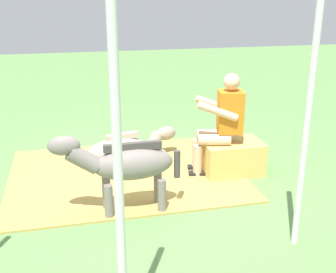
{
  "coord_description": "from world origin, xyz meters",
  "views": [
    {
      "loc": [
        0.93,
        4.76,
        2.25
      ],
      "look_at": [
        -0.21,
        -0.05,
        0.55
      ],
      "focal_mm": 45.81,
      "sensor_mm": 36.0,
      "label": 1
    }
  ],
  "objects_px": {
    "tent_pole_left": "(307,126)",
    "tent_pole_mid": "(119,185)",
    "hay_bale": "(232,157)",
    "pony_lying": "(124,149)",
    "pony_standing": "(125,165)",
    "soda_bottle": "(256,151)",
    "person_seated": "(221,121)"
  },
  "relations": [
    {
      "from": "person_seated",
      "to": "tent_pole_left",
      "type": "xyz_separation_m",
      "value": [
        -0.14,
        1.69,
        0.44
      ]
    },
    {
      "from": "hay_bale",
      "to": "tent_pole_left",
      "type": "height_order",
      "value": "tent_pole_left"
    },
    {
      "from": "person_seated",
      "to": "pony_lying",
      "type": "relative_size",
      "value": 0.96
    },
    {
      "from": "hay_bale",
      "to": "pony_lying",
      "type": "bearing_deg",
      "value": -27.25
    },
    {
      "from": "person_seated",
      "to": "hay_bale",
      "type": "bearing_deg",
      "value": 171.73
    },
    {
      "from": "pony_standing",
      "to": "pony_lying",
      "type": "distance_m",
      "value": 1.44
    },
    {
      "from": "hay_bale",
      "to": "pony_lying",
      "type": "distance_m",
      "value": 1.46
    },
    {
      "from": "pony_standing",
      "to": "soda_bottle",
      "type": "bearing_deg",
      "value": -152.59
    },
    {
      "from": "pony_standing",
      "to": "tent_pole_mid",
      "type": "relative_size",
      "value": 0.59
    },
    {
      "from": "pony_standing",
      "to": "tent_pole_left",
      "type": "relative_size",
      "value": 0.59
    },
    {
      "from": "pony_lying",
      "to": "tent_pole_left",
      "type": "bearing_deg",
      "value": 118.72
    },
    {
      "from": "hay_bale",
      "to": "tent_pole_left",
      "type": "relative_size",
      "value": 0.33
    },
    {
      "from": "person_seated",
      "to": "pony_standing",
      "type": "xyz_separation_m",
      "value": [
        1.31,
        0.74,
        -0.17
      ]
    },
    {
      "from": "pony_standing",
      "to": "soda_bottle",
      "type": "height_order",
      "value": "pony_standing"
    },
    {
      "from": "hay_bale",
      "to": "pony_lying",
      "type": "relative_size",
      "value": 0.55
    },
    {
      "from": "hay_bale",
      "to": "tent_pole_left",
      "type": "bearing_deg",
      "value": 89.37
    },
    {
      "from": "person_seated",
      "to": "tent_pole_left",
      "type": "bearing_deg",
      "value": 94.71
    },
    {
      "from": "pony_standing",
      "to": "tent_pole_mid",
      "type": "bearing_deg",
      "value": 81.64
    },
    {
      "from": "pony_lying",
      "to": "soda_bottle",
      "type": "xyz_separation_m",
      "value": [
        -1.77,
        0.38,
        -0.04
      ]
    },
    {
      "from": "hay_bale",
      "to": "tent_pole_mid",
      "type": "distance_m",
      "value": 3.14
    },
    {
      "from": "pony_lying",
      "to": "tent_pole_left",
      "type": "relative_size",
      "value": 0.59
    },
    {
      "from": "tent_pole_mid",
      "to": "soda_bottle",
      "type": "bearing_deg",
      "value": -128.63
    },
    {
      "from": "hay_bale",
      "to": "tent_pole_mid",
      "type": "height_order",
      "value": "tent_pole_mid"
    },
    {
      "from": "hay_bale",
      "to": "pony_lying",
      "type": "height_order",
      "value": "same"
    },
    {
      "from": "soda_bottle",
      "to": "pony_lying",
      "type": "bearing_deg",
      "value": -11.96
    },
    {
      "from": "soda_bottle",
      "to": "tent_pole_mid",
      "type": "xyz_separation_m",
      "value": [
        2.2,
        2.75,
        1.0
      ]
    },
    {
      "from": "pony_lying",
      "to": "tent_pole_mid",
      "type": "height_order",
      "value": "tent_pole_mid"
    },
    {
      "from": "hay_bale",
      "to": "soda_bottle",
      "type": "distance_m",
      "value": 0.56
    },
    {
      "from": "tent_pole_left",
      "to": "tent_pole_mid",
      "type": "xyz_separation_m",
      "value": [
        1.71,
        0.79,
        0.0
      ]
    },
    {
      "from": "soda_bottle",
      "to": "tent_pole_left",
      "type": "bearing_deg",
      "value": 75.95
    },
    {
      "from": "person_seated",
      "to": "tent_pole_left",
      "type": "height_order",
      "value": "tent_pole_left"
    },
    {
      "from": "pony_standing",
      "to": "tent_pole_mid",
      "type": "distance_m",
      "value": 1.86
    }
  ]
}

